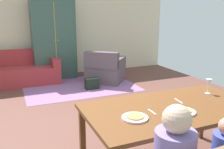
{
  "coord_description": "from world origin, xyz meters",
  "views": [
    {
      "loc": [
        -1.24,
        -3.42,
        1.72
      ],
      "look_at": [
        0.12,
        -0.23,
        0.85
      ],
      "focal_mm": 39.26,
      "sensor_mm": 36.0,
      "label": 1
    }
  ],
  "objects": [
    {
      "name": "back_wall",
      "position": [
        0.0,
        3.6,
        1.35
      ],
      "size": [
        6.88,
        0.1,
        2.7
      ],
      "primitive_type": "cube",
      "color": "beige",
      "rests_on": "ground_plane"
    },
    {
      "name": "armoire",
      "position": [
        -0.1,
        3.21,
        1.05
      ],
      "size": [
        1.1,
        0.59,
        2.1
      ],
      "color": "#365649",
      "rests_on": "ground_plane"
    },
    {
      "name": "wine_glass",
      "position": [
        0.96,
        -1.25,
        0.89
      ],
      "size": [
        0.07,
        0.07,
        0.19
      ],
      "color": "silver",
      "rests_on": "dining_table"
    },
    {
      "name": "fork",
      "position": [
        0.02,
        -1.48,
        0.76
      ],
      "size": [
        0.02,
        0.15,
        0.01
      ],
      "primitive_type": "cube",
      "rotation": [
        0.0,
        0.0,
        -0.02
      ],
      "color": "silver",
      "rests_on": "dining_table"
    },
    {
      "name": "ground_plane",
      "position": [
        0.0,
        0.47,
        -0.01
      ],
      "size": [
        6.88,
        6.15,
        0.02
      ],
      "primitive_type": "cube",
      "color": "brown"
    },
    {
      "name": "pizza_near_child",
      "position": [
        0.3,
        -1.61,
        0.78
      ],
      "size": [
        0.17,
        0.17,
        0.01
      ],
      "primitive_type": "cylinder",
      "color": "#DE9349",
      "rests_on": "plate_near_child"
    },
    {
      "name": "plate_near_man",
      "position": [
        -0.21,
        -1.55,
        0.77
      ],
      "size": [
        0.25,
        0.25,
        0.02
      ],
      "primitive_type": "cylinder",
      "color": "white",
      "rests_on": "dining_table"
    },
    {
      "name": "armchair",
      "position": [
        0.99,
        2.26,
        0.32
      ],
      "size": [
        1.2,
        1.21,
        0.82
      ],
      "color": "#594C51",
      "rests_on": "ground_plane"
    },
    {
      "name": "couch",
      "position": [
        -1.04,
        2.96,
        0.3
      ],
      "size": [
        1.9,
        0.86,
        0.82
      ],
      "color": "#A53134",
      "rests_on": "ground_plane"
    },
    {
      "name": "plate_near_child",
      "position": [
        0.3,
        -1.61,
        0.77
      ],
      "size": [
        0.25,
        0.25,
        0.02
      ],
      "primitive_type": "cylinder",
      "color": "silver",
      "rests_on": "dining_table"
    },
    {
      "name": "dining_table",
      "position": [
        0.3,
        -1.43,
        0.69
      ],
      "size": [
        1.85,
        1.0,
        0.76
      ],
      "color": "brown",
      "rests_on": "ground_plane"
    },
    {
      "name": "pizza_near_man",
      "position": [
        -0.21,
        -1.55,
        0.78
      ],
      "size": [
        0.17,
        0.17,
        0.01
      ],
      "primitive_type": "cylinder",
      "color": "#D39149",
      "rests_on": "plate_near_man"
    },
    {
      "name": "handbag",
      "position": [
        0.48,
        1.8,
        0.13
      ],
      "size": [
        0.32,
        0.16,
        0.26
      ],
      "primitive_type": "cube",
      "color": "black",
      "rests_on": "ground_plane"
    },
    {
      "name": "knife",
      "position": [
        0.46,
        -1.33,
        0.76
      ],
      "size": [
        0.03,
        0.17,
        0.01
      ],
      "primitive_type": "cube",
      "rotation": [
        0.0,
        0.0,
        -0.12
      ],
      "color": "silver",
      "rests_on": "dining_table"
    },
    {
      "name": "area_rug",
      "position": [
        0.28,
        2.1,
        0.0
      ],
      "size": [
        2.6,
        1.8,
        0.01
      ],
      "primitive_type": "cube",
      "color": "#8E5E90",
      "rests_on": "ground_plane"
    }
  ]
}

